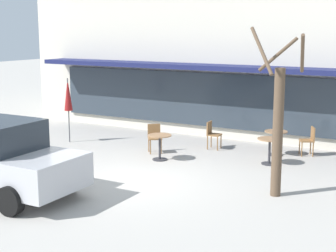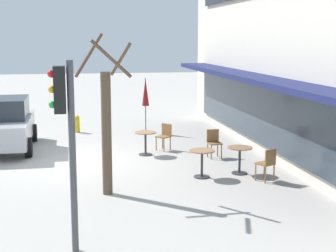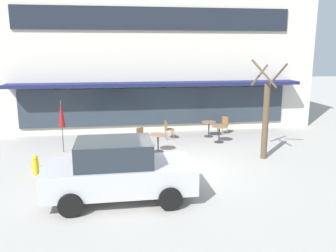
{
  "view_description": "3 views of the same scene",
  "coord_description": "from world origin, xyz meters",
  "px_view_note": "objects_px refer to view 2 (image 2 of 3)",
  "views": [
    {
      "loc": [
        7.19,
        -10.48,
        3.85
      ],
      "look_at": [
        -0.7,
        3.33,
        0.82
      ],
      "focal_mm": 55.0,
      "sensor_mm": 36.0,
      "label": 1
    },
    {
      "loc": [
        15.84,
        0.0,
        3.77
      ],
      "look_at": [
        -0.08,
        2.96,
        0.98
      ],
      "focal_mm": 55.0,
      "sensor_mm": 36.0,
      "label": 2
    },
    {
      "loc": [
        -2.11,
        -12.05,
        4.26
      ],
      "look_at": [
        0.17,
        3.07,
        0.93
      ],
      "focal_mm": 38.0,
      "sensor_mm": 36.0,
      "label": 3
    }
  ],
  "objects_px": {
    "cafe_table_near_wall": "(240,156)",
    "parked_sedan": "(3,124)",
    "cafe_chair_1": "(214,141)",
    "traffic_light_pole": "(66,125)",
    "cafe_chair_2": "(267,162)",
    "cafe_table_streetside": "(202,159)",
    "street_tree": "(106,125)",
    "patio_umbrella_green_folded": "(145,92)",
    "fire_hydrant": "(77,124)",
    "cafe_table_by_tree": "(145,139)",
    "cafe_chair_0": "(165,135)"
  },
  "relations": [
    {
      "from": "cafe_table_streetside",
      "to": "patio_umbrella_green_folded",
      "type": "distance_m",
      "value": 7.04
    },
    {
      "from": "cafe_table_streetside",
      "to": "cafe_table_by_tree",
      "type": "relative_size",
      "value": 1.0
    },
    {
      "from": "cafe_table_streetside",
      "to": "cafe_chair_2",
      "type": "bearing_deg",
      "value": 66.0
    },
    {
      "from": "cafe_chair_1",
      "to": "cafe_chair_0",
      "type": "bearing_deg",
      "value": -135.54
    },
    {
      "from": "cafe_chair_2",
      "to": "fire_hydrant",
      "type": "distance_m",
      "value": 9.54
    },
    {
      "from": "street_tree",
      "to": "parked_sedan",
      "type": "bearing_deg",
      "value": -151.39
    },
    {
      "from": "cafe_table_by_tree",
      "to": "traffic_light_pole",
      "type": "distance_m",
      "value": 7.95
    },
    {
      "from": "patio_umbrella_green_folded",
      "to": "cafe_chair_2",
      "type": "distance_m",
      "value": 8.02
    },
    {
      "from": "patio_umbrella_green_folded",
      "to": "cafe_chair_1",
      "type": "distance_m",
      "value": 5.04
    },
    {
      "from": "fire_hydrant",
      "to": "cafe_chair_2",
      "type": "bearing_deg",
      "value": 30.67
    },
    {
      "from": "cafe_chair_2",
      "to": "parked_sedan",
      "type": "height_order",
      "value": "parked_sedan"
    },
    {
      "from": "parked_sedan",
      "to": "cafe_chair_2",
      "type": "bearing_deg",
      "value": 53.74
    },
    {
      "from": "cafe_table_by_tree",
      "to": "cafe_table_streetside",
      "type": "bearing_deg",
      "value": 20.68
    },
    {
      "from": "cafe_table_near_wall",
      "to": "parked_sedan",
      "type": "height_order",
      "value": "parked_sedan"
    },
    {
      "from": "cafe_table_near_wall",
      "to": "cafe_chair_0",
      "type": "distance_m",
      "value": 3.75
    },
    {
      "from": "parked_sedan",
      "to": "street_tree",
      "type": "relative_size",
      "value": 1.08
    },
    {
      "from": "patio_umbrella_green_folded",
      "to": "street_tree",
      "type": "height_order",
      "value": "street_tree"
    },
    {
      "from": "street_tree",
      "to": "cafe_chair_2",
      "type": "bearing_deg",
      "value": 94.49
    },
    {
      "from": "cafe_chair_0",
      "to": "street_tree",
      "type": "height_order",
      "value": "street_tree"
    },
    {
      "from": "cafe_table_by_tree",
      "to": "traffic_light_pole",
      "type": "height_order",
      "value": "traffic_light_pole"
    },
    {
      "from": "cafe_chair_2",
      "to": "parked_sedan",
      "type": "bearing_deg",
      "value": -126.26
    },
    {
      "from": "parked_sedan",
      "to": "cafe_chair_1",
      "type": "bearing_deg",
      "value": 70.1
    },
    {
      "from": "cafe_table_near_wall",
      "to": "cafe_chair_2",
      "type": "bearing_deg",
      "value": 27.22
    },
    {
      "from": "cafe_table_by_tree",
      "to": "parked_sedan",
      "type": "relative_size",
      "value": 0.18
    },
    {
      "from": "cafe_table_near_wall",
      "to": "fire_hydrant",
      "type": "bearing_deg",
      "value": -148.92
    },
    {
      "from": "cafe_table_by_tree",
      "to": "cafe_chair_0",
      "type": "relative_size",
      "value": 0.85
    },
    {
      "from": "cafe_table_by_tree",
      "to": "cafe_table_near_wall",
      "type": "bearing_deg",
      "value": 38.96
    },
    {
      "from": "parked_sedan",
      "to": "cafe_table_near_wall",
      "type": "bearing_deg",
      "value": 56.89
    },
    {
      "from": "traffic_light_pole",
      "to": "parked_sedan",
      "type": "bearing_deg",
      "value": -166.24
    },
    {
      "from": "traffic_light_pole",
      "to": "fire_hydrant",
      "type": "distance_m",
      "value": 12.03
    },
    {
      "from": "cafe_table_near_wall",
      "to": "cafe_chair_2",
      "type": "xyz_separation_m",
      "value": [
        0.9,
        0.46,
        0.01
      ]
    },
    {
      "from": "cafe_table_near_wall",
      "to": "cafe_chair_0",
      "type": "bearing_deg",
      "value": -156.14
    },
    {
      "from": "cafe_table_near_wall",
      "to": "cafe_table_by_tree",
      "type": "height_order",
      "value": "same"
    },
    {
      "from": "cafe_table_near_wall",
      "to": "cafe_table_streetside",
      "type": "bearing_deg",
      "value": -80.6
    },
    {
      "from": "patio_umbrella_green_folded",
      "to": "street_tree",
      "type": "bearing_deg",
      "value": -14.57
    },
    {
      "from": "cafe_chair_2",
      "to": "parked_sedan",
      "type": "relative_size",
      "value": 0.21
    },
    {
      "from": "parked_sedan",
      "to": "traffic_light_pole",
      "type": "height_order",
      "value": "traffic_light_pole"
    },
    {
      "from": "cafe_table_by_tree",
      "to": "parked_sedan",
      "type": "xyz_separation_m",
      "value": [
        -1.7,
        -4.63,
        0.36
      ]
    },
    {
      "from": "cafe_table_streetside",
      "to": "cafe_chair_0",
      "type": "bearing_deg",
      "value": -173.98
    },
    {
      "from": "cafe_table_near_wall",
      "to": "parked_sedan",
      "type": "bearing_deg",
      "value": -123.11
    },
    {
      "from": "cafe_table_streetside",
      "to": "cafe_chair_1",
      "type": "bearing_deg",
      "value": 156.89
    },
    {
      "from": "cafe_chair_1",
      "to": "traffic_light_pole",
      "type": "xyz_separation_m",
      "value": [
        6.63,
        -4.5,
        1.77
      ]
    },
    {
      "from": "cafe_chair_0",
      "to": "cafe_table_streetside",
      "type": "bearing_deg",
      "value": 6.02
    },
    {
      "from": "cafe_chair_1",
      "to": "cafe_table_streetside",
      "type": "bearing_deg",
      "value": -23.11
    },
    {
      "from": "parked_sedan",
      "to": "fire_hydrant",
      "type": "height_order",
      "value": "parked_sedan"
    },
    {
      "from": "cafe_chair_2",
      "to": "street_tree",
      "type": "height_order",
      "value": "street_tree"
    },
    {
      "from": "cafe_table_near_wall",
      "to": "parked_sedan",
      "type": "relative_size",
      "value": 0.18
    },
    {
      "from": "parked_sedan",
      "to": "cafe_chair_0",
      "type": "bearing_deg",
      "value": 78.81
    },
    {
      "from": "cafe_table_by_tree",
      "to": "traffic_light_pole",
      "type": "relative_size",
      "value": 0.22
    },
    {
      "from": "cafe_table_streetside",
      "to": "cafe_chair_2",
      "type": "height_order",
      "value": "cafe_chair_2"
    }
  ]
}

